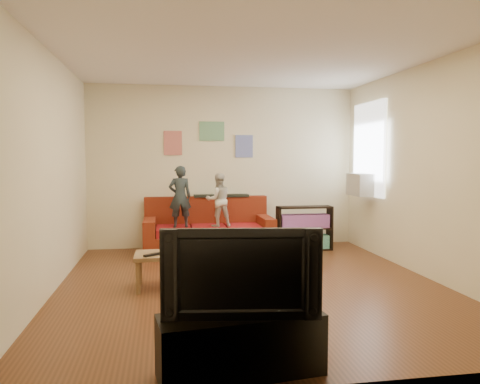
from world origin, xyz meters
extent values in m
cube|color=brown|center=(0.00, 0.00, -0.01)|extent=(4.50, 5.00, 0.01)
cube|color=white|center=(0.00, 0.00, 2.71)|extent=(4.50, 5.00, 0.01)
cube|color=beige|center=(0.00, 2.50, 1.35)|extent=(4.50, 0.01, 2.70)
cube|color=beige|center=(0.00, -2.50, 1.35)|extent=(4.50, 0.01, 2.70)
cube|color=beige|center=(-2.25, 0.00, 1.35)|extent=(0.01, 5.00, 2.70)
cube|color=beige|center=(2.25, 0.00, 1.35)|extent=(0.01, 5.00, 2.70)
cube|color=maroon|center=(-0.31, 2.00, 0.15)|extent=(2.03, 0.91, 0.30)
cube|color=maroon|center=(-0.31, 2.37, 0.58)|extent=(2.03, 0.18, 0.56)
cube|color=maroon|center=(-1.23, 2.00, 0.43)|extent=(0.18, 0.91, 0.25)
cube|color=maroon|center=(0.61, 2.00, 0.43)|extent=(0.18, 0.91, 0.25)
cube|color=maroon|center=(-0.87, 1.93, 0.37)|extent=(0.53, 0.69, 0.12)
cube|color=maroon|center=(-0.31, 1.93, 0.37)|extent=(0.53, 0.69, 0.12)
cube|color=maroon|center=(0.24, 1.93, 0.37)|extent=(0.53, 0.69, 0.12)
cube|color=black|center=(-0.06, 2.37, 0.87)|extent=(0.91, 0.22, 0.04)
imported|color=#242E32|center=(-0.76, 1.90, 0.91)|extent=(0.36, 0.25, 0.96)
imported|color=beige|center=(-0.16, 1.90, 0.84)|extent=(0.45, 0.37, 0.84)
cube|color=olive|center=(-0.90, 0.03, 0.39)|extent=(0.91, 0.50, 0.05)
cylinder|color=olive|center=(-1.31, -0.17, 0.18)|extent=(0.05, 0.05, 0.37)
cylinder|color=olive|center=(-0.49, -0.17, 0.18)|extent=(0.05, 0.05, 0.37)
cylinder|color=olive|center=(-1.31, 0.24, 0.18)|extent=(0.05, 0.05, 0.37)
cylinder|color=olive|center=(-0.49, 0.24, 0.18)|extent=(0.05, 0.05, 0.37)
cube|color=black|center=(-1.15, -0.09, 0.42)|extent=(0.21, 0.18, 0.02)
cube|color=silver|center=(-0.70, 0.08, 0.42)|extent=(0.13, 0.04, 0.03)
cube|color=black|center=(0.81, 1.91, 0.36)|extent=(0.03, 0.27, 0.72)
cube|color=black|center=(1.68, 1.91, 0.36)|extent=(0.03, 0.27, 0.72)
cube|color=black|center=(1.25, 1.91, 0.01)|extent=(0.90, 0.27, 0.03)
cube|color=black|center=(1.25, 1.91, 0.70)|extent=(0.90, 0.27, 0.03)
cube|color=black|center=(1.25, 1.91, 0.36)|extent=(0.84, 0.27, 0.02)
cube|color=teal|center=(1.25, 1.91, 0.13)|extent=(0.79, 0.23, 0.22)
cube|color=#7D3F8C|center=(1.25, 1.91, 0.48)|extent=(0.79, 0.23, 0.22)
cube|color=white|center=(2.22, 1.65, 1.64)|extent=(0.04, 1.08, 1.48)
cube|color=#B7B2A3|center=(2.10, 1.65, 1.08)|extent=(0.28, 0.55, 0.35)
cube|color=#D87266|center=(-0.85, 2.48, 1.75)|extent=(0.30, 0.01, 0.40)
cube|color=#72B27F|center=(-0.20, 2.48, 1.95)|extent=(0.42, 0.01, 0.32)
cube|color=#727FCC|center=(0.35, 2.48, 1.70)|extent=(0.30, 0.01, 0.38)
cube|color=white|center=(0.88, 1.69, 0.12)|extent=(0.39, 0.30, 0.24)
cube|color=white|center=(0.88, 1.69, 0.26)|extent=(0.41, 0.32, 0.05)
cube|color=black|center=(0.88, 1.54, 0.13)|extent=(0.18, 0.00, 0.06)
cube|color=black|center=(-0.50, -2.25, 0.22)|extent=(1.19, 0.53, 0.43)
imported|color=black|center=(-0.50, -2.25, 0.74)|extent=(1.09, 0.28, 0.62)
sphere|color=white|center=(0.20, 1.26, 0.06)|extent=(0.13, 0.13, 0.11)
camera|label=1|loc=(-1.02, -5.37, 1.52)|focal=35.00mm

